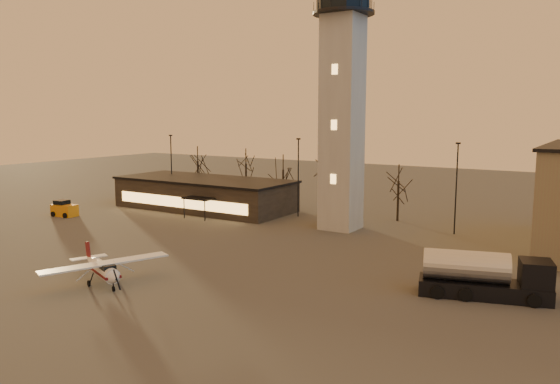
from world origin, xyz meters
name	(u,v)px	position (x,y,z in m)	size (l,w,h in m)	color
ground	(153,304)	(0.00, 0.00, 0.00)	(220.00, 220.00, 0.00)	#44423F
control_tower	(342,86)	(0.00, 30.00, 16.33)	(6.80, 6.80, 32.60)	#A3A09B
terminal	(204,194)	(-21.99, 31.98, 2.16)	(25.40, 12.20, 4.30)	black
light_poles	(349,182)	(0.50, 31.00, 5.41)	(58.50, 12.25, 10.14)	black
tree_row	(282,166)	(-13.70, 39.16, 5.94)	(37.20, 9.20, 8.80)	black
cessna_front	(105,273)	(-6.26, 1.13, 0.93)	(7.95, 9.63, 2.73)	white
fuel_truck	(483,279)	(19.27, 13.77, 1.33)	(9.41, 4.92, 3.36)	black
service_cart	(64,210)	(-33.94, 17.99, 0.80)	(3.43, 2.34, 2.09)	orange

